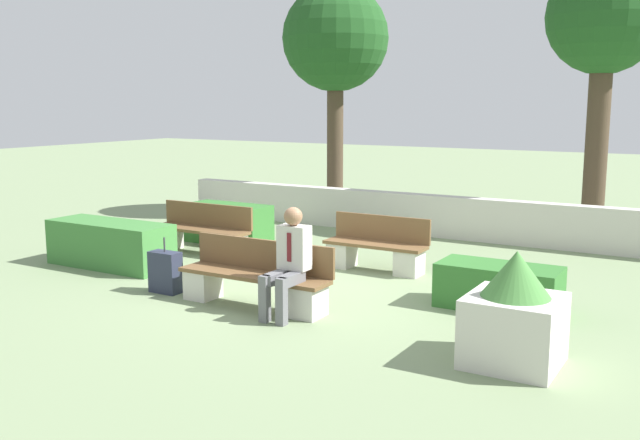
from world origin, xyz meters
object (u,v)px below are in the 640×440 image
Objects in this scene: bench_right_side at (201,234)px; tree_center_left at (604,24)px; tree_leftmost at (335,41)px; person_seated_man at (289,257)px; suitcase at (165,272)px; bench_left_side at (376,251)px; planter_corner_left at (514,315)px; bench_front at (255,281)px.

bench_right_side is 8.35m from tree_center_left.
tree_center_left is at bearing 1.98° from tree_leftmost.
person_seated_man is 0.26× the size of tree_center_left.
tree_center_left reaches higher than suitcase.
bench_left_side is 1.40× the size of planter_corner_left.
person_seated_man reaches higher than bench_front.
suitcase is at bearing -120.09° from tree_center_left.
suitcase is (-1.90, -2.64, -0.02)m from bench_left_side.
bench_right_side is at bearing -137.45° from tree_center_left.
bench_right_side is at bearing 119.19° from suitcase.
tree_center_left reaches higher than bench_front.
tree_center_left is at bearing 59.91° from suitcase.
bench_right_side is at bearing -88.93° from tree_leftmost.
bench_left_side is 2.10× the size of suitcase.
bench_right_side is at bearing 144.98° from person_seated_man.
person_seated_man is (3.31, -2.32, 0.41)m from bench_right_side.
bench_left_side is at bearing -54.16° from tree_leftmost.
bench_front is 2.72× the size of suitcase.
bench_front is 0.40× the size of tree_leftmost.
person_seated_man is at bearing -64.69° from tree_leftmost.
tree_center_left is at bearing 50.38° from bench_right_side.
bench_front is 1.57× the size of person_seated_man.
tree_leftmost is 0.99× the size of tree_center_left.
suitcase is 0.15× the size of tree_center_left.
person_seated_man is at bearing -106.64° from tree_center_left.
tree_center_left is at bearing 94.39° from planter_corner_left.
bench_left_side is at bearing 14.37° from bench_right_side.
tree_leftmost reaches higher than suitcase.
bench_front is 1.29× the size of bench_left_side.
bench_right_side is 1.42× the size of person_seated_man.
bench_right_side is (-2.71, 2.18, -0.01)m from bench_front.
planter_corner_left is (3.40, -0.36, 0.18)m from bench_front.
bench_front is at bearing 3.51° from suitcase.
bench_right_side is 2.45× the size of suitcase.
tree_leftmost is at bearing 98.89° from bench_right_side.
bench_left_side is at bearing 79.70° from bench_front.
person_seated_man is (0.61, -0.14, 0.41)m from bench_front.
tree_leftmost reaches higher than bench_left_side.
tree_leftmost reaches higher than planter_corner_left.
tree_leftmost is at bearing 115.31° from person_seated_man.
tree_center_left is at bearing 68.78° from bench_front.
bench_left_side is at bearing -116.56° from tree_center_left.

